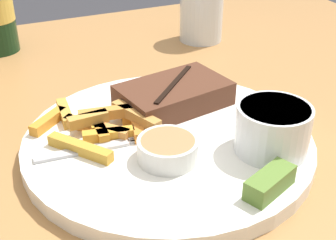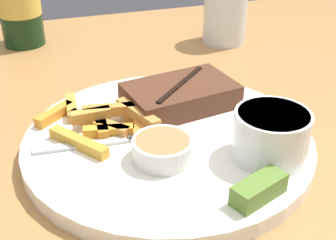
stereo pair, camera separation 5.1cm
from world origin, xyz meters
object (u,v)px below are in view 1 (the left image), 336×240
at_px(coleslaw_cup, 273,126).
at_px(fork_utensil, 92,149).
at_px(steak_portion, 174,95).
at_px(dinner_plate, 168,142).
at_px(pickle_spear, 270,183).
at_px(drinking_glass, 201,12).
at_px(dipping_sauce_cup, 168,149).

height_order(coleslaw_cup, fork_utensil, coleslaw_cup).
distance_m(steak_portion, coleslaw_cup, 0.14).
relative_size(dinner_plate, steak_portion, 2.25).
distance_m(coleslaw_cup, pickle_spear, 0.07).
xyz_separation_m(dinner_plate, steak_portion, (0.04, 0.06, 0.02)).
distance_m(pickle_spear, drinking_glass, 0.45).
relative_size(dipping_sauce_cup, pickle_spear, 1.04).
xyz_separation_m(pickle_spear, drinking_glass, (0.16, 0.43, 0.02)).
height_order(steak_portion, drinking_glass, drinking_glass).
height_order(steak_portion, coleslaw_cup, coleslaw_cup).
bearing_deg(dinner_plate, fork_utensil, 175.54).
height_order(fork_utensil, drinking_glass, drinking_glass).
bearing_deg(dipping_sauce_cup, fork_utensil, 143.74).
bearing_deg(drinking_glass, steak_portion, -124.86).
bearing_deg(pickle_spear, steak_portion, 92.71).
xyz_separation_m(steak_portion, drinking_glass, (0.16, 0.24, 0.02)).
height_order(dipping_sauce_cup, pickle_spear, dipping_sauce_cup).
xyz_separation_m(dinner_plate, fork_utensil, (-0.09, 0.01, 0.01)).
height_order(steak_portion, fork_utensil, steak_portion).
bearing_deg(fork_utensil, coleslaw_cup, -19.80).
bearing_deg(drinking_glass, pickle_spear, -110.03).
xyz_separation_m(pickle_spear, fork_utensil, (-0.13, 0.14, -0.01)).
bearing_deg(dinner_plate, steak_portion, 59.75).
xyz_separation_m(dipping_sauce_cup, drinking_glass, (0.22, 0.34, 0.02)).
height_order(coleslaw_cup, pickle_spear, coleslaw_cup).
height_order(coleslaw_cup, dipping_sauce_cup, coleslaw_cup).
distance_m(dinner_plate, coleslaw_cup, 0.12).
relative_size(fork_utensil, drinking_glass, 1.32).
relative_size(steak_portion, pickle_spear, 2.37).
distance_m(dinner_plate, steak_portion, 0.07).
distance_m(coleslaw_cup, drinking_glass, 0.38).
relative_size(steak_portion, dipping_sauce_cup, 2.27).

